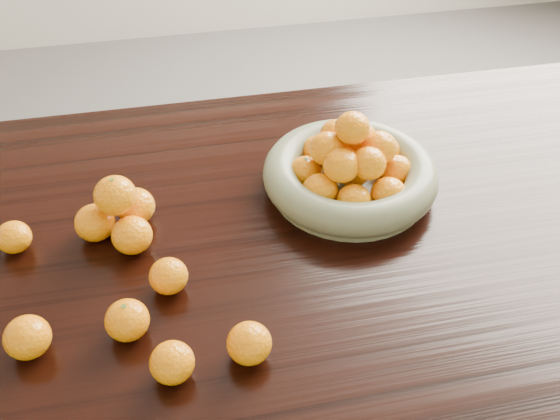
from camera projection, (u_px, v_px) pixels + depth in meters
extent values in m
cube|color=black|center=(273.00, 245.00, 1.13)|extent=(2.00, 1.00, 0.04)
cube|color=black|center=(555.00, 193.00, 1.84)|extent=(0.08, 0.08, 0.71)
cylinder|color=#717656|center=(349.00, 186.00, 1.22)|extent=(0.30, 0.30, 0.02)
torus|color=#717656|center=(350.00, 174.00, 1.20)|extent=(0.34, 0.34, 0.06)
ellipsoid|color=#FF9207|center=(384.00, 152.00, 1.24)|extent=(0.07, 0.07, 0.06)
ellipsoid|color=#FF9207|center=(348.00, 144.00, 1.26)|extent=(0.07, 0.07, 0.06)
ellipsoid|color=#FF9207|center=(317.00, 150.00, 1.25)|extent=(0.06, 0.06, 0.06)
ellipsoid|color=#FF9207|center=(305.00, 172.00, 1.19)|extent=(0.06, 0.06, 0.06)
ellipsoid|color=#FF9207|center=(320.00, 191.00, 1.14)|extent=(0.07, 0.07, 0.06)
ellipsoid|color=#FF9207|center=(354.00, 200.00, 1.13)|extent=(0.06, 0.06, 0.06)
ellipsoid|color=#FF9207|center=(388.00, 194.00, 1.14)|extent=(0.07, 0.07, 0.06)
ellipsoid|color=#FF9207|center=(397.00, 170.00, 1.20)|extent=(0.06, 0.06, 0.06)
ellipsoid|color=#FF9207|center=(354.00, 172.00, 1.19)|extent=(0.06, 0.06, 0.06)
ellipsoid|color=#FF9207|center=(361.00, 137.00, 1.20)|extent=(0.06, 0.06, 0.05)
ellipsoid|color=#FF9207|center=(336.00, 135.00, 1.19)|extent=(0.06, 0.06, 0.06)
ellipsoid|color=#FF9207|center=(327.00, 149.00, 1.16)|extent=(0.07, 0.07, 0.06)
ellipsoid|color=#FF9207|center=(341.00, 166.00, 1.13)|extent=(0.07, 0.07, 0.06)
ellipsoid|color=#FF9207|center=(369.00, 163.00, 1.13)|extent=(0.06, 0.06, 0.06)
ellipsoid|color=#FF9207|center=(379.00, 148.00, 1.16)|extent=(0.07, 0.07, 0.06)
ellipsoid|color=#FF9207|center=(352.00, 128.00, 1.13)|extent=(0.07, 0.07, 0.06)
ellipsoid|color=#FF9207|center=(132.00, 235.00, 1.07)|extent=(0.07, 0.07, 0.07)
ellipsoid|color=#FF9207|center=(136.00, 206.00, 1.13)|extent=(0.07, 0.07, 0.07)
ellipsoid|color=#FF9207|center=(95.00, 223.00, 1.10)|extent=(0.07, 0.07, 0.07)
ellipsoid|color=#FF9207|center=(115.00, 195.00, 1.06)|extent=(0.07, 0.07, 0.07)
ellipsoid|color=#FF9207|center=(127.00, 320.00, 0.93)|extent=(0.07, 0.07, 0.06)
ellipsoid|color=#FF9207|center=(172.00, 363.00, 0.88)|extent=(0.06, 0.06, 0.06)
ellipsoid|color=#FF9207|center=(169.00, 276.00, 1.01)|extent=(0.06, 0.06, 0.06)
ellipsoid|color=#FF9207|center=(14.00, 237.00, 1.08)|extent=(0.06, 0.06, 0.06)
ellipsoid|color=#FF9207|center=(249.00, 343.00, 0.90)|extent=(0.07, 0.07, 0.06)
ellipsoid|color=#FF9207|center=(27.00, 337.00, 0.91)|extent=(0.07, 0.07, 0.06)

